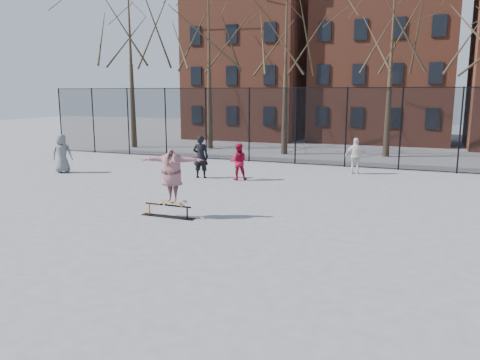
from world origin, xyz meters
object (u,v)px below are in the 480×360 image
at_px(skateboard, 173,203).
at_px(bystander_red, 238,162).
at_px(bystander_black, 201,157).
at_px(bystander_grey, 62,154).
at_px(bystander_white, 356,156).
at_px(skate_rail, 168,212).
at_px(skater, 172,176).

distance_m(skateboard, bystander_red, 6.53).
relative_size(bystander_black, bystander_red, 1.19).
height_order(bystander_black, bystander_red, bystander_black).
bearing_deg(bystander_grey, skateboard, 120.57).
relative_size(bystander_black, bystander_white, 1.13).
relative_size(skateboard, bystander_red, 0.51).
bearing_deg(skate_rail, skateboard, 0.00).
bearing_deg(bystander_red, skate_rail, 69.16).
bearing_deg(skate_rail, bystander_white, 67.39).
bearing_deg(skateboard, bystander_grey, 149.95).
distance_m(skater, bystander_grey, 10.25).
bearing_deg(skate_rail, bystander_red, 93.00).
bearing_deg(bystander_grey, skater, 120.57).
height_order(skate_rail, bystander_red, bystander_red).
height_order(skate_rail, skater, skater).
distance_m(skate_rail, bystander_red, 6.54).
height_order(skater, bystander_red, skater).
height_order(skater, bystander_black, skater).
relative_size(skate_rail, bystander_grey, 0.98).
xyz_separation_m(skate_rail, bystander_black, (-2.05, 6.32, 0.79)).
bearing_deg(bystander_black, skate_rail, 98.27).
distance_m(bystander_black, bystander_white, 7.16).
bearing_deg(bystander_white, skater, 62.65).
relative_size(skateboard, bystander_grey, 0.45).
relative_size(skateboard, bystander_black, 0.43).
bearing_deg(bystander_grey, skate_rail, 120.10).
bearing_deg(bystander_red, skateboard, 70.63).
height_order(skateboard, bystander_white, bystander_white).
bearing_deg(skate_rail, bystander_black, 107.99).
bearing_deg(bystander_grey, bystander_red, 159.94).
relative_size(skateboard, bystander_white, 0.48).
relative_size(bystander_red, bystander_white, 0.95).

